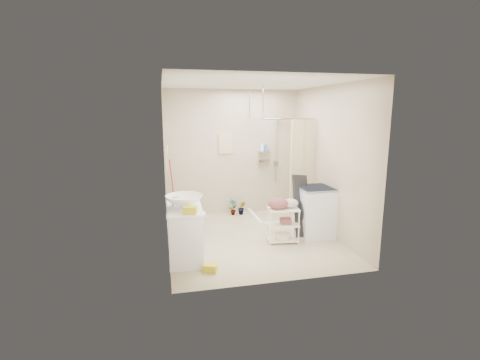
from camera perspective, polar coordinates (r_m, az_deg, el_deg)
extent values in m
plane|color=beige|center=(6.10, 1.81, -9.50)|extent=(3.20, 3.20, 0.00)
cube|color=silver|center=(5.72, 1.98, 15.65)|extent=(2.80, 3.20, 0.04)
cube|color=#C0B095|center=(7.31, -1.29, 4.49)|extent=(2.80, 0.04, 2.60)
cube|color=#C0B095|center=(4.26, 7.33, -0.49)|extent=(2.80, 0.04, 2.60)
cube|color=#C0B095|center=(5.58, -12.16, 2.13)|extent=(0.04, 3.20, 2.60)
cube|color=#C0B095|center=(6.27, 14.39, 3.01)|extent=(0.04, 3.20, 2.60)
cube|color=white|center=(5.23, -8.99, -8.64)|extent=(0.53, 0.91, 0.79)
imported|color=white|center=(5.08, -9.17, -3.50)|extent=(0.63, 0.63, 0.19)
cube|color=yellow|center=(4.79, -8.17, -4.89)|extent=(0.22, 0.19, 0.10)
cube|color=yellow|center=(4.91, -4.92, -13.95)|extent=(0.33, 0.29, 0.15)
imported|color=white|center=(6.24, -8.54, -5.86)|extent=(0.66, 0.38, 0.67)
imported|color=brown|center=(7.35, -1.18, -4.46)|extent=(0.22, 0.19, 0.34)
imported|color=brown|center=(7.38, 0.29, -4.58)|extent=(0.17, 0.14, 0.29)
cube|color=#C5B48E|center=(7.24, -2.44, 6.01)|extent=(0.28, 0.03, 0.42)
imported|color=white|center=(7.39, 3.66, 5.55)|extent=(0.09, 0.09, 0.22)
imported|color=#405DB9|center=(7.40, 4.27, 5.29)|extent=(0.08, 0.08, 0.15)
cube|color=silver|center=(6.26, 12.23, -5.03)|extent=(0.60, 0.62, 0.87)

